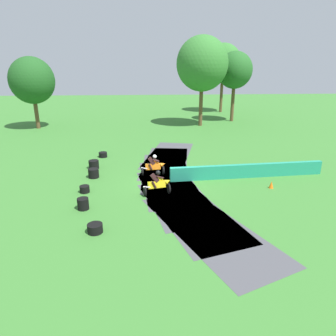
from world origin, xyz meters
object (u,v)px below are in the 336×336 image
Objects in this scene: motorcycle_chase_yellow at (158,183)px; traffic_cone at (271,185)px; tire_stack_near at (103,155)px; tire_stack_mid_b at (94,173)px; motorcycle_lead_orange at (154,165)px; tire_stack_mid_a at (94,164)px; tire_stack_far at (85,189)px; tire_stack_extra_a at (83,204)px; tire_stack_extra_b at (95,228)px.

traffic_cone is (6.83, 0.36, -0.42)m from motorcycle_chase_yellow.
tire_stack_near is 4.71m from tire_stack_mid_b.
motorcycle_lead_orange is 3.20m from motorcycle_chase_yellow.
motorcycle_chase_yellow is (0.13, -3.19, -0.02)m from motorcycle_lead_orange.
tire_stack_mid_b reaches higher than traffic_cone.
tire_stack_mid_a reaches higher than tire_stack_far.
motorcycle_lead_orange reaches higher than tire_stack_extra_a.
tire_stack_extra_a is (0.24, -9.37, 0.10)m from tire_stack_near.
tire_stack_near is 1.50× the size of traffic_cone.
traffic_cone is at bearing -21.58° from tire_stack_mid_a.
motorcycle_lead_orange is 7.81m from tire_stack_extra_b.
traffic_cone is at bearing -22.14° from motorcycle_lead_orange.
tire_stack_mid_a is at bearing 159.34° from motorcycle_lead_orange.
traffic_cone is at bearing -13.22° from tire_stack_mid_b.
tire_stack_near is at bearing 146.41° from traffic_cone.
traffic_cone reaches higher than tire_stack_extra_b.
motorcycle_chase_yellow is at bearing -61.60° from tire_stack_near.
tire_stack_far is 11.07m from traffic_cone.
traffic_cone is (6.96, -2.83, -0.44)m from motorcycle_lead_orange.
tire_stack_extra_a is at bearing -168.98° from traffic_cone.
tire_stack_far is at bearing 106.05° from tire_stack_extra_b.
tire_stack_mid_b and tire_stack_extra_a have the same top height.
tire_stack_extra_a is (0.22, -4.66, 0.00)m from tire_stack_mid_b.
traffic_cone reaches higher than tire_stack_near.
motorcycle_lead_orange is at bearing -20.66° from tire_stack_mid_a.
tire_stack_mid_a is (-4.26, 1.61, -0.36)m from motorcycle_lead_orange.
tire_stack_mid_b is at bearing -176.20° from motorcycle_lead_orange.
tire_stack_mid_b is (-4.11, 2.93, -0.34)m from motorcycle_chase_yellow.
tire_stack_extra_a is at bearing -127.36° from motorcycle_lead_orange.
motorcycle_chase_yellow is at bearing -6.37° from tire_stack_far.
tire_stack_extra_a is (-3.89, -1.73, -0.34)m from motorcycle_chase_yellow.
traffic_cone is (9.76, 4.45, 0.02)m from tire_stack_extra_b.
tire_stack_mid_a is 12.07m from traffic_cone.
tire_stack_extra_a is (0.34, -2.20, 0.10)m from tire_stack_far.
tire_stack_extra_b is at bearing -67.68° from tire_stack_extra_a.
tire_stack_mid_a and tire_stack_mid_b have the same top height.
tire_stack_far is (-4.10, -2.72, -0.46)m from motorcycle_lead_orange.
tire_stack_mid_b is 11.24m from traffic_cone.
tire_stack_near is at bearing 84.75° from tire_stack_mid_a.
tire_stack_extra_a is 1.36× the size of traffic_cone.
tire_stack_far is at bearing -146.45° from motorcycle_lead_orange.
motorcycle_chase_yellow is at bearing -35.49° from tire_stack_mid_b.
tire_stack_mid_a is 1.26× the size of tire_stack_far.
motorcycle_lead_orange reaches higher than tire_stack_mid_a.
traffic_cone is (10.96, -7.28, 0.02)m from tire_stack_near.
traffic_cone is at bearing 11.02° from tire_stack_extra_a.
tire_stack_extra_b is (1.21, -11.73, 0.00)m from tire_stack_near.
tire_stack_extra_a is at bearing -85.61° from tire_stack_mid_a.
motorcycle_chase_yellow is at bearing -176.99° from traffic_cone.
motorcycle_lead_orange is at bearing 157.86° from traffic_cone.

